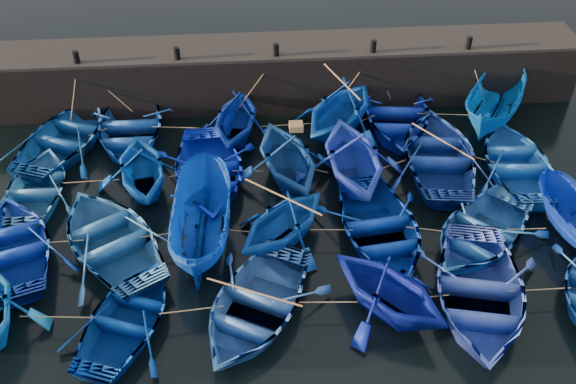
{
  "coord_description": "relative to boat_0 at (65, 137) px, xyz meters",
  "views": [
    {
      "loc": [
        -1.3,
        -13.96,
        15.32
      ],
      "look_at": [
        0.0,
        3.2,
        0.7
      ],
      "focal_mm": 40.0,
      "sensor_mm": 36.0,
      "label": 1
    }
  ],
  "objects": [
    {
      "name": "boat_19",
      "position": [
        17.91,
        -6.57,
        0.23
      ],
      "size": [
        2.33,
        4.29,
        1.57
      ],
      "primitive_type": "imported",
      "rotation": [
        0.0,
        0.0,
        3.35
      ],
      "color": "#0525A1",
      "rests_on": "ground"
    },
    {
      "name": "quay_wall",
      "position": [
        8.54,
        3.08,
        0.69
      ],
      "size": [
        26.0,
        2.5,
        2.5
      ],
      "primitive_type": "cube",
      "color": "black",
      "rests_on": "ground"
    },
    {
      "name": "boat_1",
      "position": [
        2.46,
        0.45,
        0.01
      ],
      "size": [
        4.02,
        5.55,
        1.13
      ],
      "primitive_type": "imported",
      "rotation": [
        0.0,
        0.0,
        0.02
      ],
      "color": "navy",
      "rests_on": "ground"
    },
    {
      "name": "boat_17",
      "position": [
        11.45,
        -6.15,
        -0.01
      ],
      "size": [
        4.45,
        5.76,
        1.11
      ],
      "primitive_type": "imported",
      "rotation": [
        0.0,
        0.0,
        0.12
      ],
      "color": "navy",
      "rests_on": "ground"
    },
    {
      "name": "mooring_ropes",
      "position": [
        8.52,
        -2.54,
        0.32
      ],
      "size": [
        17.45,
        11.35,
        2.1
      ],
      "color": "tan",
      "rests_on": "ground"
    },
    {
      "name": "bollard_4",
      "position": [
        16.54,
        2.18,
        2.31
      ],
      "size": [
        0.24,
        0.24,
        0.5
      ],
      "primitive_type": "cylinder",
      "color": "black",
      "rests_on": "quay_top"
    },
    {
      "name": "loose_oars",
      "position": [
        10.22,
        -4.3,
        1.15
      ],
      "size": [
        9.58,
        11.35,
        1.42
      ],
      "color": "#99724C",
      "rests_on": "ground"
    },
    {
      "name": "boat_2",
      "position": [
        6.78,
        0.13,
        0.48
      ],
      "size": [
        4.11,
        4.54,
        2.09
      ],
      "primitive_type": "imported",
      "rotation": [
        0.0,
        0.0,
        -0.19
      ],
      "color": "navy",
      "rests_on": "ground"
    },
    {
      "name": "bollard_0",
      "position": [
        0.54,
        2.18,
        2.31
      ],
      "size": [
        0.24,
        0.24,
        0.5
      ],
      "primitive_type": "cylinder",
      "color": "black",
      "rests_on": "quay_top"
    },
    {
      "name": "boat_23",
      "position": [
        11.12,
        -9.22,
        0.5
      ],
      "size": [
        5.26,
        5.29,
        2.11
      ],
      "primitive_type": "imported",
      "rotation": [
        0.0,
        0.0,
        0.75
      ],
      "color": "navy",
      "rests_on": "ground"
    },
    {
      "name": "boat_0",
      "position": [
        0.0,
        0.0,
        0.0
      ],
      "size": [
        5.54,
        6.41,
        1.12
      ],
      "primitive_type": "imported",
      "rotation": [
        0.0,
        0.0,
        2.77
      ],
      "color": "navy",
      "rests_on": "ground"
    },
    {
      "name": "boat_18",
      "position": [
        14.78,
        -6.52,
        -0.04
      ],
      "size": [
        6.09,
        6.08,
        1.04
      ],
      "primitive_type": "imported",
      "rotation": [
        0.0,
        0.0,
        -0.79
      ],
      "color": "#1C5595",
      "rests_on": "ground"
    },
    {
      "name": "bollard_1",
      "position": [
        4.54,
        2.18,
        2.31
      ],
      "size": [
        0.24,
        0.24,
        0.5
      ],
      "primitive_type": "cylinder",
      "color": "black",
      "rests_on": "quay_top"
    },
    {
      "name": "ground",
      "position": [
        8.54,
        -7.42,
        -0.56
      ],
      "size": [
        120.0,
        120.0,
        0.0
      ],
      "primitive_type": "plane",
      "color": "black",
      "rests_on": "ground"
    },
    {
      "name": "boat_9",
      "position": [
        8.63,
        -2.78,
        0.62
      ],
      "size": [
        4.85,
        5.3,
        2.36
      ],
      "primitive_type": "imported",
      "rotation": [
        0.0,
        0.0,
        3.39
      ],
      "color": "navy",
      "rests_on": "ground"
    },
    {
      "name": "boat_12",
      "position": [
        17.33,
        -2.9,
        -0.03
      ],
      "size": [
        3.98,
        5.32,
        1.05
      ],
      "primitive_type": "imported",
      "rotation": [
        0.0,
        0.0,
        3.07
      ],
      "color": "blue",
      "rests_on": "ground"
    },
    {
      "name": "bollard_3",
      "position": [
        12.54,
        2.18,
        2.31
      ],
      "size": [
        0.24,
        0.24,
        0.5
      ],
      "primitive_type": "cylinder",
      "color": "black",
      "rests_on": "quay_top"
    },
    {
      "name": "boat_13",
      "position": [
        -0.53,
        -5.99,
        -0.04
      ],
      "size": [
        4.99,
        5.86,
        1.03
      ],
      "primitive_type": "imported",
      "rotation": [
        0.0,
        0.0,
        3.48
      ],
      "color": "#0C2D9D",
      "rests_on": "ground"
    },
    {
      "name": "boat_10",
      "position": [
        11.02,
        -3.05,
        0.71
      ],
      "size": [
        4.53,
        5.15,
        2.54
      ],
      "primitive_type": "imported",
      "rotation": [
        0.0,
        0.0,
        3.22
      ],
      "color": "blue",
      "rests_on": "ground"
    },
    {
      "name": "boat_6",
      "position": [
        -0.46,
        -2.93,
        -0.11
      ],
      "size": [
        3.19,
        4.41,
        0.91
      ],
      "primitive_type": "imported",
      "rotation": [
        0.0,
        0.0,
        3.13
      ],
      "color": "#2A679B",
      "rests_on": "ground"
    },
    {
      "name": "boat_22",
      "position": [
        7.18,
        -9.08,
        -0.02
      ],
      "size": [
        5.67,
        6.28,
        1.07
      ],
      "primitive_type": "imported",
      "rotation": [
        0.0,
        0.0,
        -0.48
      ],
      "color": "#2A59A2",
      "rests_on": "ground"
    },
    {
      "name": "boat_16",
      "position": [
        8.23,
        -6.03,
        0.46
      ],
      "size": [
        5.09,
        5.07,
        2.03
      ],
      "primitive_type": "imported",
      "rotation": [
        0.0,
        0.0,
        -0.81
      ],
      "color": "#0B48B4",
      "rests_on": "ground"
    },
    {
      "name": "boat_5",
      "position": [
        17.41,
        0.3,
        0.47
      ],
      "size": [
        4.51,
        5.54,
        2.05
      ],
      "primitive_type": "imported",
      "rotation": [
        0.0,
        0.0,
        -0.56
      ],
      "color": "#0554A9",
      "rests_on": "ground"
    },
    {
      "name": "bollard_2",
      "position": [
        8.54,
        2.18,
        2.31
      ],
      "size": [
        0.24,
        0.24,
        0.5
      ],
      "primitive_type": "cylinder",
      "color": "black",
      "rests_on": "quay_top"
    },
    {
      "name": "boat_4",
      "position": [
        13.4,
        0.59,
        0.03
      ],
      "size": [
        4.73,
        6.11,
        1.17
      ],
      "primitive_type": "imported",
      "rotation": [
        0.0,
        0.0,
        -0.13
      ],
      "color": "#0C2395",
      "rests_on": "ground"
    },
    {
      "name": "boat_14",
      "position": [
        2.6,
        -5.96,
        0.01
      ],
      "size": [
        6.17,
        6.68,
        1.13
      ],
      "primitive_type": "imported",
      "rotation": [
        0.0,
        0.0,
        3.69
      ],
      "color": "#225D90",
      "rests_on": "ground"
    },
    {
      "name": "wooden_crate",
      "position": [
        8.93,
        -2.78,
        1.92
      ],
      "size": [
        0.48,
        0.45,
        0.24
      ],
      "primitive_type": "cube",
      "color": "olive",
      "rests_on": "boat_9"
    },
    {
      "name": "boat_15",
      "position": [
        5.54,
        -5.84,
        0.44
      ],
      "size": [
        2.28,
        5.3,
        2.0
      ],
      "primitive_type": "imported",
      "rotation": [
        0.0,
        0.0,
        3.08
      ],
      "color": "#063A9F",
      "rests_on": "ground"
    },
    {
      "name": "boat_3",
      "position": [
        10.97,
        0.2,
        0.65
      ],
      "size": [
        5.96,
        6.08,
        2.43
      ],
      "primitive_type": "imported",
      "rotation": [
        0.0,
        0.0,
        -0.65
      ],
      "color": "#0742AA",
      "rests_on": "ground"
    },
    {
      "name": "boat_8",
      "position": [
        5.68,
        -2.68,
        0.01
      ],
      "size": [
        4.29,
        5.71,
        1.13
      ],
      "primitive_type": "imported",
      "rotation": [
        0.0,
        0.0,
        0.08
      ],
      "color": "#0824D2",
      "rests_on": "ground"
    },
    {
      "name": "quay_top",
      "position": [
        8.54,
        3.08,
        2.0
      ],
      "size": [
        26.0,
        2.5,
        0.12
      ],
      "primitive_type": "cube",
      "color": "black",
      "rests_on": "quay_wall"
    },
    {
      "name": "boat_7",
      "position": [
        3.36,
        -2.87,
        0.5
      ],
      "size": [
        4.18,
        4.62,
        2.12
      ],
      "primitive_type": "imported",
      "rotation": [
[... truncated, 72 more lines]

